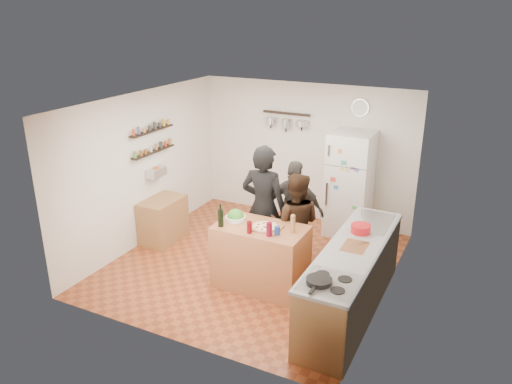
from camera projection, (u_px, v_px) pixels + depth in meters
The scene contains 26 objects.
room_shell at pixel (264, 180), 7.59m from camera, with size 4.20×4.20×4.20m.
prep_island at pixel (261, 257), 6.96m from camera, with size 1.25×0.72×0.91m, color #A5633C.
pizza_board at pixel (265, 228), 6.74m from camera, with size 0.42×0.34×0.02m, color #945436.
pizza at pixel (265, 227), 6.74m from camera, with size 0.34×0.34×0.02m, color #D2BE8A.
salad_bowl at pixel (236, 218), 7.01m from camera, with size 0.29×0.29×0.06m, color silver.
wine_bottle at pixel (221, 218), 6.78m from camera, with size 0.08×0.08×0.24m, color black.
wine_glass_near at pixel (249, 227), 6.59m from camera, with size 0.07×0.07×0.16m, color #56070E.
wine_glass_far at pixel (269, 229), 6.51m from camera, with size 0.08×0.08×0.19m, color #5B071D.
pepper_mill at pixel (293, 225), 6.62m from camera, with size 0.06×0.06×0.20m, color olive.
salt_canister at pixel (277, 230), 6.55m from camera, with size 0.07×0.07×0.12m, color navy.
person_left at pixel (264, 208), 7.34m from camera, with size 0.69×0.46×1.90m, color black.
person_center at pixel (295, 224), 7.20m from camera, with size 0.76×0.59×1.56m, color black.
person_back at pixel (295, 210), 7.68m from camera, with size 0.92×0.38×1.57m, color #2F2D2A.
counter_run at pixel (352, 280), 6.37m from camera, with size 0.63×2.63×0.90m, color #9E7042.
stove_top at pixel (330, 283), 5.42m from camera, with size 0.60×0.62×0.02m, color white.
skillet at pixel (319, 281), 5.39m from camera, with size 0.29×0.29×0.06m, color black.
sink at pixel (372, 222), 6.92m from camera, with size 0.50×0.80×0.03m, color silver.
cutting_board at pixel (355, 247), 6.23m from camera, with size 0.30×0.40×0.02m, color brown.
red_bowl at pixel (361, 229), 6.59m from camera, with size 0.26×0.26×0.11m, color #B31419.
fridge at pixel (349, 184), 8.46m from camera, with size 0.70×0.68×1.80m, color white.
wall_clock at pixel (360, 108), 8.30m from camera, with size 0.30×0.30×0.03m, color silver.
spice_shelf_lower at pixel (153, 152), 8.16m from camera, with size 0.12×1.00×0.03m, color black.
spice_shelf_upper at pixel (152, 131), 8.04m from camera, with size 0.12×1.00×0.03m, color black.
produce_basket at pixel (156, 172), 8.27m from camera, with size 0.18×0.35×0.14m, color silver.
side_table at pixel (163, 220), 8.38m from camera, with size 0.50×0.80×0.73m, color #AC8048.
pot_rack at pixel (286, 113), 8.85m from camera, with size 0.90×0.04×0.04m, color black.
Camera 1 is at (3.10, -6.09, 3.73)m, focal length 35.00 mm.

